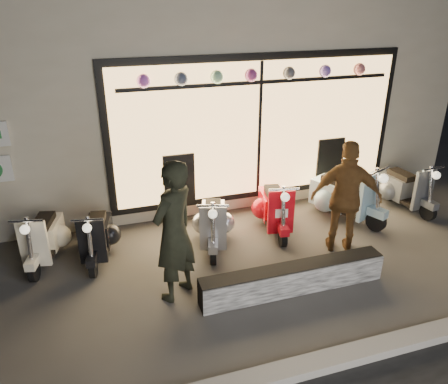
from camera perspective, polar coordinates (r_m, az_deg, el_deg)
The scene contains 12 objects.
ground at distance 6.68m, azimuth 4.01°, elevation -9.96°, with size 40.00×40.00×0.00m, color #383533.
kerb at distance 5.27m, azimuth 12.57°, elevation -20.98°, with size 40.00×0.25×0.12m, color slate.
shop_building at distance 10.43m, azimuth -6.03°, elevation 15.09°, with size 10.20×6.23×4.20m.
graffiti_barrier at distance 6.19m, azimuth 8.99°, elevation -11.08°, with size 2.65×0.28×0.40m, color black.
scooter_silver at distance 7.17m, azimuth -1.41°, elevation -3.85°, with size 0.66×1.30×0.93m.
scooter_red at distance 7.68m, azimuth 6.56°, elevation -1.86°, with size 0.60×1.35×0.96m.
scooter_black at distance 7.12m, azimuth -16.18°, elevation -5.28°, with size 0.54×1.24×0.88m.
scooter_cream at distance 7.32m, azimuth -22.35°, elevation -5.26°, with size 0.59×1.28×0.91m.
scooter_blue at distance 8.25m, azimuth 14.87°, elevation -0.32°, with size 0.88×1.46×1.06m.
scooter_grey at distance 9.08m, azimuth 22.19°, elevation 0.64°, with size 0.51×1.34×0.95m.
man at distance 5.67m, azimuth -6.56°, elevation -5.21°, with size 0.71×0.47×1.95m, color black.
woman at distance 6.96m, azimuth 15.68°, elevation -0.76°, with size 1.07×0.44×1.82m, color brown.
Camera 1 is at (-2.12, -5.10, 3.76)m, focal length 35.00 mm.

